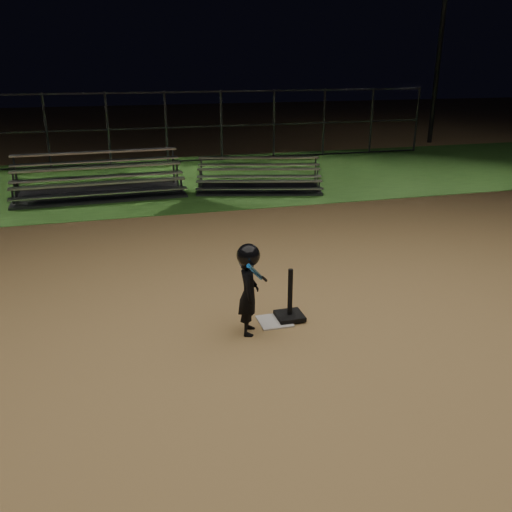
{
  "coord_description": "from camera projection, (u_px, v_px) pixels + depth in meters",
  "views": [
    {
      "loc": [
        -2.07,
        -6.51,
        3.52
      ],
      "look_at": [
        0.0,
        1.0,
        0.65
      ],
      "focal_mm": 37.53,
      "sensor_mm": 36.0,
      "label": 1
    }
  ],
  "objects": [
    {
      "name": "home_plate",
      "position": [
        275.0,
        321.0,
        7.62
      ],
      "size": [
        0.45,
        0.45,
        0.02
      ],
      "primitive_type": "cube",
      "color": "beige",
      "rests_on": "ground"
    },
    {
      "name": "bleacher_left",
      "position": [
        100.0,
        187.0,
        14.7
      ],
      "size": [
        4.57,
        2.36,
        1.1
      ],
      "rotation": [
        0.0,
        0.0,
        0.04
      ],
      "color": "#B6B5BA",
      "rests_on": "ground"
    },
    {
      "name": "ground",
      "position": [
        275.0,
        322.0,
        7.62
      ],
      "size": [
        80.0,
        80.0,
        0.0
      ],
      "primitive_type": "plane",
      "color": "#AA844D",
      "rests_on": "ground"
    },
    {
      "name": "child_batter",
      "position": [
        249.0,
        287.0,
        7.1
      ],
      "size": [
        0.47,
        0.64,
        1.28
      ],
      "rotation": [
        0.0,
        0.0,
        1.27
      ],
      "color": "black",
      "rests_on": "ground"
    },
    {
      "name": "light_pole_right",
      "position": [
        443.0,
        23.0,
        22.43
      ],
      "size": [
        0.9,
        0.53,
        8.3
      ],
      "color": "#2D2D30",
      "rests_on": "ground"
    },
    {
      "name": "backstop_fence",
      "position": [
        166.0,
        128.0,
        18.95
      ],
      "size": [
        20.08,
        0.08,
        2.5
      ],
      "color": "#38383D",
      "rests_on": "ground"
    },
    {
      "name": "grass_strip",
      "position": [
        179.0,
        179.0,
        16.67
      ],
      "size": [
        60.0,
        8.0,
        0.01
      ],
      "primitive_type": "cube",
      "color": "#29581C",
      "rests_on": "ground"
    },
    {
      "name": "batting_tee",
      "position": [
        290.0,
        309.0,
        7.65
      ],
      "size": [
        0.38,
        0.38,
        0.75
      ],
      "color": "black",
      "rests_on": "home_plate"
    },
    {
      "name": "bleacher_right",
      "position": [
        259.0,
        184.0,
        15.31
      ],
      "size": [
        3.8,
        2.51,
        0.85
      ],
      "rotation": [
        0.0,
        0.0,
        -0.25
      ],
      "color": "#BBBBC0",
      "rests_on": "ground"
    }
  ]
}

